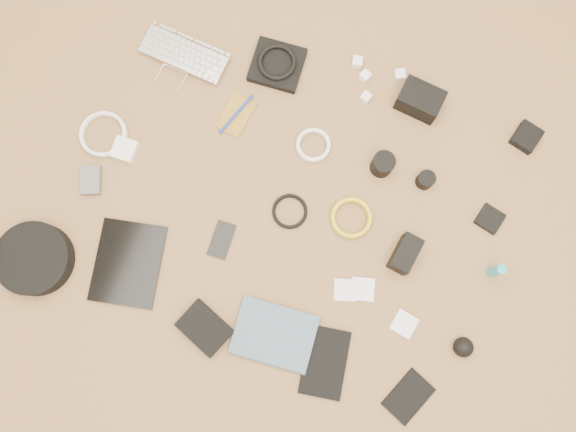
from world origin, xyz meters
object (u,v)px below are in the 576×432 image
(dslr_camera, at_px, (420,100))
(phone, at_px, (222,240))
(laptop, at_px, (179,65))
(headphone_case, at_px, (35,259))
(tablet, at_px, (128,263))
(paperback, at_px, (266,364))

(dslr_camera, bearing_deg, phone, -118.13)
(laptop, height_order, phone, laptop)
(laptop, bearing_deg, phone, -50.51)
(phone, bearing_deg, headphone_case, -155.94)
(tablet, height_order, headphone_case, headphone_case)
(headphone_case, bearing_deg, paperback, -2.49)
(phone, height_order, paperback, paperback)
(tablet, bearing_deg, laptop, 86.85)
(dslr_camera, distance_m, paperback, 0.93)
(laptop, relative_size, dslr_camera, 2.13)
(tablet, distance_m, headphone_case, 0.27)
(paperback, bearing_deg, laptop, 32.78)
(paperback, bearing_deg, tablet, 70.60)
(laptop, bearing_deg, tablet, -76.95)
(headphone_case, bearing_deg, phone, 27.70)
(phone, bearing_deg, tablet, -147.91)
(phone, relative_size, paperback, 0.48)
(dslr_camera, height_order, phone, dslr_camera)
(phone, bearing_deg, paperback, -51.62)
(paperback, bearing_deg, dslr_camera, -14.89)
(laptop, xyz_separation_m, tablet, (0.11, -0.64, -0.01))
(paperback, bearing_deg, headphone_case, 81.87)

